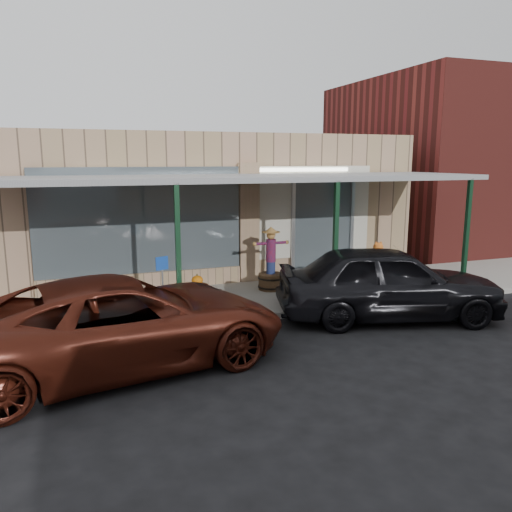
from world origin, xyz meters
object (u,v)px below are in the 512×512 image
object	(u,v)px
barrel_scarecrow	(271,269)
handicap_sign	(163,279)
parked_sedan	(388,282)
car_maroon	(124,322)
barrel_pumpkin	(197,290)

from	to	relation	value
barrel_scarecrow	handicap_sign	world-z (taller)	barrel_scarecrow
handicap_sign	parked_sedan	xyz separation A→B (m)	(4.77, -1.11, -0.19)
barrel_scarecrow	car_maroon	distance (m)	5.23
barrel_pumpkin	parked_sedan	bearing A→B (deg)	-33.07
barrel_pumpkin	parked_sedan	distance (m)	4.49
handicap_sign	car_maroon	world-z (taller)	car_maroon
parked_sedan	barrel_pumpkin	bearing A→B (deg)	72.05
barrel_scarecrow	car_maroon	world-z (taller)	barrel_scarecrow
barrel_pumpkin	car_maroon	world-z (taller)	car_maroon
parked_sedan	barrel_scarecrow	bearing A→B (deg)	48.27
barrel_scarecrow	barrel_pumpkin	distance (m)	2.04
handicap_sign	car_maroon	size ratio (longest dim) A/B	0.24
handicap_sign	car_maroon	distance (m)	2.08
barrel_pumpkin	parked_sedan	xyz separation A→B (m)	(3.74, -2.44, 0.46)
car_maroon	barrel_pumpkin	bearing A→B (deg)	-41.89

